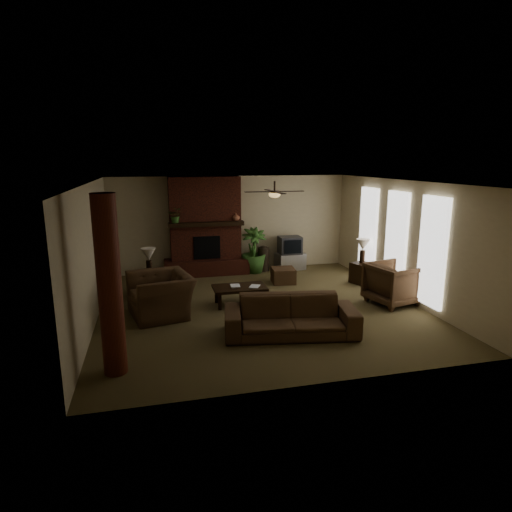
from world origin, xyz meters
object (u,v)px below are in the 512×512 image
object	(u,v)px
coffee_table	(240,289)
tv_stand	(290,261)
armchair_right	(394,282)
floor_plant	(253,260)
floor_vase	(264,257)
armchair_left	(161,288)
lamp_left	(149,256)
side_table_right	(362,273)
lamp_right	(363,246)
sofa	(291,310)
side_table_left	(148,285)
log_column	(110,287)
ottoman	(283,275)

from	to	relation	value
coffee_table	tv_stand	size ratio (longest dim) A/B	1.41
armchair_right	floor_plant	xyz separation A→B (m)	(-2.48, 3.52, -0.16)
floor_vase	armchair_left	bearing A→B (deg)	-134.70
lamp_left	side_table_right	size ratio (longest dim) A/B	1.18
armchair_right	lamp_right	distance (m)	1.82
tv_stand	floor_vase	distance (m)	0.84
armchair_left	floor_vase	xyz separation A→B (m)	(3.09, 3.12, -0.17)
sofa	side_table_right	world-z (taller)	sofa
side_table_left	lamp_right	distance (m)	5.66
log_column	ottoman	xyz separation A→B (m)	(4.04, 4.17, -1.20)
ottoman	side_table_left	distance (m)	3.57
sofa	lamp_left	bearing A→B (deg)	140.13
floor_vase	side_table_right	size ratio (longest dim) A/B	1.40
lamp_left	sofa	bearing A→B (deg)	-49.57
ottoman	side_table_left	world-z (taller)	side_table_left
tv_stand	side_table_left	bearing A→B (deg)	-165.86
sofa	lamp_right	world-z (taller)	lamp_right
armchair_right	tv_stand	size ratio (longest dim) A/B	1.24
sofa	floor_plant	xyz separation A→B (m)	(0.39, 4.68, -0.12)
sofa	floor_vase	bearing A→B (deg)	91.08
sofa	lamp_right	distance (m)	4.19
side_table_left	side_table_right	size ratio (longest dim) A/B	1.00
side_table_left	side_table_right	bearing A→B (deg)	-1.82
sofa	armchair_left	world-z (taller)	armchair_left
tv_stand	side_table_left	world-z (taller)	side_table_left
sofa	floor_vase	xyz separation A→B (m)	(0.72, 4.78, -0.06)
ottoman	tv_stand	bearing A→B (deg)	64.56
ottoman	lamp_right	size ratio (longest dim) A/B	0.92
floor_vase	sofa	bearing A→B (deg)	-98.62
log_column	sofa	xyz separation A→B (m)	(3.13, 0.77, -0.91)
armchair_right	log_column	bearing A→B (deg)	94.76
armchair_left	side_table_left	xyz separation A→B (m)	(-0.28, 1.38, -0.33)
sofa	coffee_table	distance (m)	2.02
floor_plant	lamp_right	bearing A→B (deg)	-34.42
log_column	floor_plant	distance (m)	6.57
lamp_left	lamp_right	bearing A→B (deg)	-1.28
armchair_right	lamp_right	world-z (taller)	lamp_right
ottoman	floor_vase	size ratio (longest dim) A/B	0.78
log_column	sofa	distance (m)	3.35
floor_vase	lamp_left	size ratio (longest dim) A/B	1.18
log_column	floor_vase	distance (m)	6.83
floor_vase	tv_stand	bearing A→B (deg)	-2.71
floor_plant	side_table_right	size ratio (longest dim) A/B	2.39
coffee_table	floor_plant	world-z (taller)	floor_plant
lamp_left	side_table_right	distance (m)	5.60
armchair_right	ottoman	bearing A→B (deg)	27.95
armchair_right	floor_plant	size ratio (longest dim) A/B	0.80
ottoman	lamp_left	distance (m)	3.60
tv_stand	lamp_right	distance (m)	2.44
log_column	ottoman	bearing A→B (deg)	45.90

